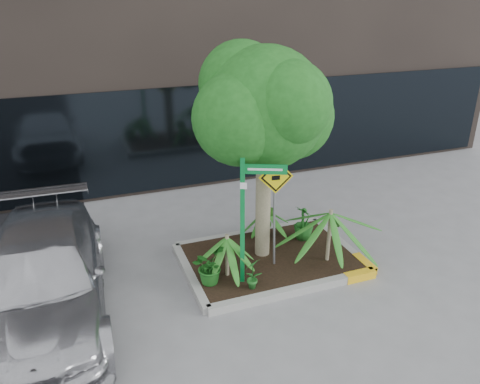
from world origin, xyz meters
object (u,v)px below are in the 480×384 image
object	(u,v)px
cattle_sign	(275,195)
parked_car	(43,278)
tree	(265,108)
street_sign_post	(246,205)

from	to	relation	value
cattle_sign	parked_car	bearing A→B (deg)	-171.49
parked_car	cattle_sign	distance (m)	4.06
tree	parked_car	xyz separation A→B (m)	(-3.90, -0.33, -2.32)
street_sign_post	cattle_sign	world-z (taller)	street_sign_post
parked_car	cattle_sign	xyz separation A→B (m)	(3.97, -0.06, 0.84)
tree	cattle_sign	bearing A→B (deg)	-79.59
parked_car	street_sign_post	world-z (taller)	street_sign_post
tree	parked_car	world-z (taller)	tree
parked_car	street_sign_post	bearing A→B (deg)	-4.99
tree	street_sign_post	xyz separation A→B (m)	(-0.63, -0.75, -1.41)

